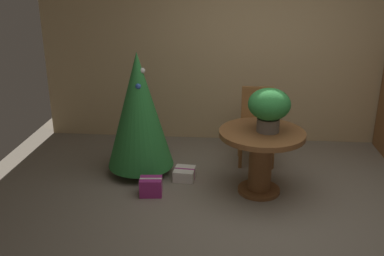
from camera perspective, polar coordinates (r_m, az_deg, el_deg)
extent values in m
plane|color=#756B5B|center=(4.48, 9.44, -11.63)|extent=(6.60, 6.60, 0.00)
cube|color=tan|center=(6.10, 8.63, 10.16)|extent=(6.00, 0.10, 2.60)
cylinder|color=brown|center=(4.95, 8.74, -8.01)|extent=(0.47, 0.47, 0.04)
cylinder|color=brown|center=(4.81, 8.95, -4.52)|extent=(0.25, 0.25, 0.62)
cylinder|color=brown|center=(4.67, 9.18, -0.74)|extent=(0.92, 0.92, 0.06)
cylinder|color=#665B51|center=(4.65, 9.94, 0.42)|extent=(0.24, 0.24, 0.14)
ellipsoid|color=#287533|center=(4.58, 10.11, 3.09)|extent=(0.44, 0.44, 0.33)
sphere|color=#E5A8B2|center=(4.67, 9.56, 3.49)|extent=(0.05, 0.05, 0.05)
sphere|color=#E5A8B2|center=(4.61, 11.52, 3.86)|extent=(0.08, 0.08, 0.08)
cylinder|color=brown|center=(5.42, 10.55, -3.10)|extent=(0.04, 0.04, 0.46)
cylinder|color=brown|center=(5.39, 6.38, -3.00)|extent=(0.04, 0.04, 0.46)
cylinder|color=brown|center=(5.76, 10.22, -1.66)|extent=(0.04, 0.04, 0.46)
cylinder|color=brown|center=(5.73, 6.30, -1.55)|extent=(0.04, 0.04, 0.46)
cube|color=brown|center=(5.48, 8.50, 0.13)|extent=(0.44, 0.41, 0.05)
cube|color=brown|center=(5.57, 8.52, 3.16)|extent=(0.39, 0.05, 0.44)
cylinder|color=brown|center=(5.36, -6.65, -5.23)|extent=(0.10, 0.10, 0.11)
cone|color=#287533|center=(5.09, -6.98, 2.29)|extent=(0.79, 0.79, 1.37)
sphere|color=red|center=(4.99, -8.56, 1.08)|extent=(0.04, 0.04, 0.04)
sphere|color=silver|center=(4.94, -6.54, 7.49)|extent=(0.07, 0.07, 0.07)
sphere|color=red|center=(5.25, -3.79, -1.75)|extent=(0.07, 0.07, 0.07)
sphere|color=silver|center=(5.15, -6.24, 4.49)|extent=(0.06, 0.06, 0.06)
sphere|color=silver|center=(4.96, -7.91, 0.20)|extent=(0.05, 0.05, 0.05)
sphere|color=#2D51A8|center=(4.90, -7.08, 5.46)|extent=(0.06, 0.06, 0.06)
cube|color=#9E287A|center=(4.81, -5.40, -7.66)|extent=(0.26, 0.20, 0.20)
cube|color=silver|center=(4.81, -5.40, -7.66)|extent=(0.24, 0.05, 0.20)
cube|color=silver|center=(5.15, -0.98, -6.03)|extent=(0.26, 0.27, 0.13)
cube|color=#9E287A|center=(5.15, -0.98, -6.03)|extent=(0.24, 0.05, 0.13)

